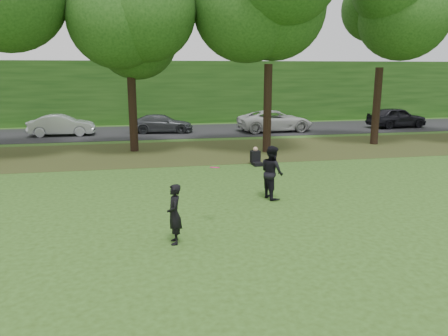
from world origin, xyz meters
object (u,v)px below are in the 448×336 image
player_left (174,214)px  player_right (272,172)px  seated_person (256,158)px  frisbee (215,167)px

player_left → player_right: (3.62, 3.37, 0.14)m
player_right → seated_person: (0.89, 5.34, -0.61)m
player_right → frisbee: 3.40m
player_left → frisbee: 1.88m
seated_person → player_left: bearing=-121.3°
player_right → frisbee: player_right is taller
frisbee → seated_person: frisbee is taller
player_left → seated_person: 9.82m
player_left → seated_person: size_ratio=1.88×
seated_person → player_right: bearing=-103.4°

